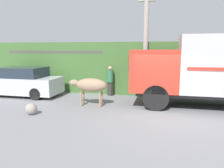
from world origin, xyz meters
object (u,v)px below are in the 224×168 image
(roadside_rock, at_px, (31,109))
(pedestrian_on_hill, at_px, (110,80))
(parked_suv, at_px, (22,82))
(utility_pole, at_px, (146,42))
(brown_cow, at_px, (90,85))
(cargo_truck, at_px, (216,68))

(roadside_rock, bearing_deg, pedestrian_on_hill, 61.67)
(parked_suv, distance_m, utility_pole, 7.50)
(brown_cow, relative_size, parked_suv, 0.42)
(brown_cow, xyz_separation_m, pedestrian_on_hill, (0.39, 2.49, -0.06))
(pedestrian_on_hill, distance_m, utility_pole, 2.94)
(pedestrian_on_hill, bearing_deg, utility_pole, -150.17)
(utility_pole, bearing_deg, roadside_rock, -134.50)
(brown_cow, height_order, parked_suv, parked_suv)
(cargo_truck, distance_m, pedestrian_on_hill, 5.66)
(brown_cow, distance_m, utility_pole, 4.07)
(cargo_truck, height_order, parked_suv, cargo_truck)
(cargo_truck, height_order, utility_pole, utility_pole)
(parked_suv, xyz_separation_m, utility_pole, (7.03, 1.25, 2.29))
(brown_cow, distance_m, parked_suv, 4.82)
(parked_suv, distance_m, pedestrian_on_hill, 5.17)
(parked_suv, height_order, roadside_rock, parked_suv)
(parked_suv, bearing_deg, utility_pole, 13.28)
(parked_suv, bearing_deg, pedestrian_on_hill, 16.59)
(cargo_truck, relative_size, utility_pole, 1.22)
(cargo_truck, xyz_separation_m, utility_pole, (-3.34, 1.68, 1.24))
(cargo_truck, relative_size, brown_cow, 3.89)
(utility_pole, relative_size, roadside_rock, 12.30)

